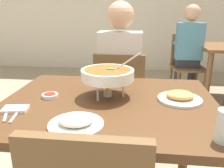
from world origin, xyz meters
TOP-DOWN VIEW (x-y plane):
  - dining_table_main at (0.00, 0.00)m, footprint 1.18×0.93m
  - chair_diner_main at (-0.00, 0.75)m, footprint 0.44×0.44m
  - diner_main at (0.00, 0.79)m, footprint 0.40×0.45m
  - curry_bowl at (-0.02, 0.07)m, footprint 0.33×0.30m
  - rice_plate at (-0.10, -0.31)m, footprint 0.24×0.24m
  - appetizer_plate at (0.39, 0.05)m, footprint 0.24×0.24m
  - sauce_dish at (-0.34, 0.02)m, footprint 0.09×0.09m
  - napkin_folded at (-0.45, -0.18)m, footprint 0.13×0.10m
  - fork_utensil at (-0.47, -0.23)m, footprint 0.08×0.16m
  - spoon_utensil at (-0.42, -0.23)m, footprint 0.04×0.17m
  - chair_bg_middle at (0.86, 2.28)m, footprint 0.49×0.49m
  - patron_bg_middle at (0.85, 2.22)m, footprint 0.40×0.45m

SIDE VIEW (x-z plane):
  - chair_diner_main at x=0.00m, z-range 0.06..0.96m
  - chair_bg_middle at x=0.86m, z-range 0.06..0.96m
  - dining_table_main at x=0.00m, z-range 0.27..1.03m
  - diner_main at x=0.00m, z-range 0.09..1.40m
  - patron_bg_middle at x=0.85m, z-range 0.09..1.40m
  - fork_utensil at x=-0.47m, z-range 0.76..0.77m
  - spoon_utensil at x=-0.42m, z-range 0.76..0.77m
  - napkin_folded at x=-0.45m, z-range 0.76..0.78m
  - sauce_dish at x=-0.34m, z-range 0.76..0.79m
  - rice_plate at x=-0.10m, z-range 0.76..0.81m
  - appetizer_plate at x=0.39m, z-range 0.76..0.81m
  - curry_bowl at x=-0.02m, z-range 0.76..1.02m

